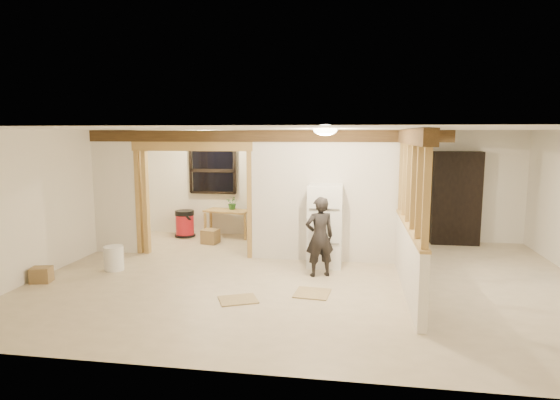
% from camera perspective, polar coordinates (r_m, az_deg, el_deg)
% --- Properties ---
extents(floor, '(9.00, 6.50, 0.01)m').
position_cam_1_polar(floor, '(8.02, 3.34, -9.56)').
color(floor, beige).
rests_on(floor, ground).
extents(ceiling, '(9.00, 6.50, 0.01)m').
position_cam_1_polar(ceiling, '(7.64, 3.50, 8.64)').
color(ceiling, white).
extents(wall_back, '(9.00, 0.01, 2.50)m').
position_cam_1_polar(wall_back, '(10.95, 5.06, 1.89)').
color(wall_back, silver).
rests_on(wall_back, floor).
extents(wall_front, '(9.00, 0.01, 2.50)m').
position_cam_1_polar(wall_front, '(4.57, -0.56, -6.77)').
color(wall_front, silver).
rests_on(wall_front, floor).
extents(wall_left, '(0.01, 6.50, 2.50)m').
position_cam_1_polar(wall_left, '(9.31, -25.35, 0.05)').
color(wall_left, silver).
rests_on(wall_left, floor).
extents(partition_left_stub, '(0.90, 0.12, 2.50)m').
position_cam_1_polar(partition_left_stub, '(10.09, -19.42, 0.94)').
color(partition_left_stub, silver).
rests_on(partition_left_stub, floor).
extents(partition_center, '(2.80, 0.12, 2.50)m').
position_cam_1_polar(partition_center, '(8.90, 5.45, 0.47)').
color(partition_center, silver).
rests_on(partition_center, floor).
extents(doorway_frame, '(2.46, 0.14, 2.20)m').
position_cam_1_polar(doorway_frame, '(9.44, -10.52, -0.12)').
color(doorway_frame, tan).
rests_on(doorway_frame, floor).
extents(header_beam_back, '(7.00, 0.18, 0.22)m').
position_cam_1_polar(header_beam_back, '(8.98, -2.20, 7.80)').
color(header_beam_back, '#4B341A').
rests_on(header_beam_back, ceiling).
extents(header_beam_right, '(0.18, 3.30, 0.22)m').
position_cam_1_polar(header_beam_right, '(7.26, 15.96, 7.44)').
color(header_beam_right, '#4B341A').
rests_on(header_beam_right, ceiling).
extents(pony_wall, '(0.12, 3.20, 1.00)m').
position_cam_1_polar(pony_wall, '(7.51, 15.40, -7.05)').
color(pony_wall, silver).
rests_on(pony_wall, floor).
extents(stud_partition, '(0.14, 3.20, 1.32)m').
position_cam_1_polar(stud_partition, '(7.30, 15.74, 1.78)').
color(stud_partition, tan).
rests_on(stud_partition, pony_wall).
extents(window_back, '(1.12, 0.10, 1.10)m').
position_cam_1_polar(window_back, '(11.31, -8.22, 3.56)').
color(window_back, black).
rests_on(window_back, wall_back).
extents(ceiling_dome_main, '(0.36, 0.36, 0.16)m').
position_cam_1_polar(ceiling_dome_main, '(7.12, 5.54, 8.50)').
color(ceiling_dome_main, '#FFEABF').
rests_on(ceiling_dome_main, ceiling).
extents(ceiling_dome_util, '(0.32, 0.32, 0.14)m').
position_cam_1_polar(ceiling_dome_util, '(10.42, -9.22, 8.28)').
color(ceiling_dome_util, '#FFEABF').
rests_on(ceiling_dome_util, ceiling).
extents(hanging_bulb, '(0.07, 0.07, 0.07)m').
position_cam_1_polar(hanging_bulb, '(9.61, -7.62, 6.56)').
color(hanging_bulb, '#FFD88C').
rests_on(hanging_bulb, ceiling).
extents(refrigerator, '(0.62, 0.60, 1.51)m').
position_cam_1_polar(refrigerator, '(8.62, 5.52, -3.12)').
color(refrigerator, white).
rests_on(refrigerator, floor).
extents(woman, '(0.59, 0.49, 1.37)m').
position_cam_1_polar(woman, '(8.00, 4.85, -4.49)').
color(woman, black).
rests_on(woman, floor).
extents(work_table, '(1.12, 0.72, 0.65)m').
position_cam_1_polar(work_table, '(11.08, -6.41, -2.88)').
color(work_table, tan).
rests_on(work_table, floor).
extents(potted_plant, '(0.34, 0.32, 0.32)m').
position_cam_1_polar(potted_plant, '(11.05, -5.79, -0.35)').
color(potted_plant, '#27602D').
rests_on(potted_plant, work_table).
extents(shop_vac, '(0.52, 0.52, 0.64)m').
position_cam_1_polar(shop_vac, '(11.30, -11.53, -2.82)').
color(shop_vac, '#B41721').
rests_on(shop_vac, floor).
extents(bookshelf, '(1.02, 0.34, 2.05)m').
position_cam_1_polar(bookshelf, '(10.94, 20.66, 0.20)').
color(bookshelf, black).
rests_on(bookshelf, floor).
extents(bucket, '(0.42, 0.42, 0.43)m').
position_cam_1_polar(bucket, '(8.93, -19.59, -6.70)').
color(bucket, white).
rests_on(bucket, floor).
extents(box_util_a, '(0.33, 0.28, 0.27)m').
position_cam_1_polar(box_util_a, '(10.18, -2.38, -4.92)').
color(box_util_a, olive).
rests_on(box_util_a, floor).
extents(box_util_b, '(0.39, 0.39, 0.31)m').
position_cam_1_polar(box_util_b, '(10.56, -8.48, -4.41)').
color(box_util_b, olive).
rests_on(box_util_b, floor).
extents(box_front, '(0.36, 0.31, 0.25)m').
position_cam_1_polar(box_front, '(8.71, -27.08, -8.12)').
color(box_front, olive).
rests_on(box_front, floor).
extents(floor_panel_near, '(0.57, 0.57, 0.02)m').
position_cam_1_polar(floor_panel_near, '(7.29, 3.94, -11.28)').
color(floor_panel_near, tan).
rests_on(floor_panel_near, floor).
extents(floor_panel_far, '(0.68, 0.62, 0.02)m').
position_cam_1_polar(floor_panel_far, '(7.04, -5.13, -12.01)').
color(floor_panel_far, tan).
rests_on(floor_panel_far, floor).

